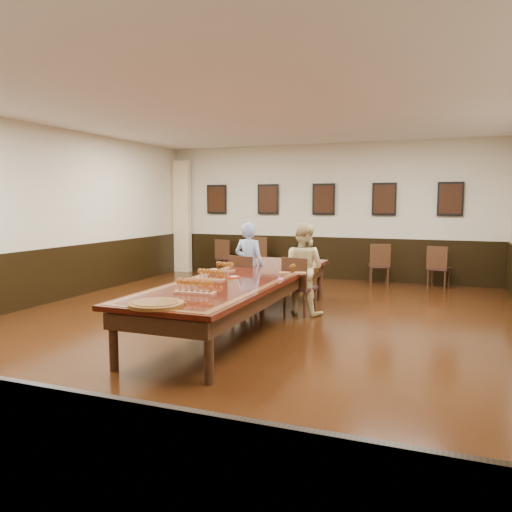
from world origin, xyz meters
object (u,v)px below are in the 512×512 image
at_px(spare_chair_d, 439,267).
at_px(person_woman, 303,269).
at_px(carved_platter, 156,304).
at_px(spare_chair_b, 260,257).
at_px(chair_man, 246,282).
at_px(person_man, 249,265).
at_px(spare_chair_a, 226,257).
at_px(chair_woman, 300,286).
at_px(conference_table, 244,286).
at_px(spare_chair_c, 379,264).

bearing_deg(spare_chair_d, person_woman, 72.36).
bearing_deg(carved_platter, spare_chair_b, 101.72).
bearing_deg(chair_man, person_man, -90.00).
bearing_deg(spare_chair_a, person_woman, 135.39).
relative_size(chair_woman, conference_table, 0.19).
bearing_deg(chair_woman, conference_table, 72.70).
xyz_separation_m(spare_chair_b, person_woman, (2.08, -3.54, 0.25)).
relative_size(spare_chair_d, person_woman, 0.61).
xyz_separation_m(spare_chair_a, spare_chair_c, (3.82, -0.21, 0.02)).
bearing_deg(conference_table, chair_man, 110.37).
height_order(spare_chair_a, spare_chair_b, spare_chair_b).
xyz_separation_m(chair_man, person_woman, (1.01, -0.01, 0.28)).
bearing_deg(spare_chair_a, spare_chair_b, -177.07).
distance_m(chair_man, person_woman, 1.05).
xyz_separation_m(person_woman, conference_table, (-0.59, -1.12, -0.14)).
relative_size(spare_chair_b, spare_chair_c, 1.07).
distance_m(spare_chair_b, spare_chair_d, 4.13).
xyz_separation_m(spare_chair_b, conference_table, (1.49, -4.67, 0.12)).
bearing_deg(spare_chair_a, chair_woman, 134.43).
bearing_deg(spare_chair_b, spare_chair_d, 174.99).
height_order(spare_chair_a, spare_chair_c, spare_chair_c).
xyz_separation_m(spare_chair_a, person_woman, (3.02, -3.58, 0.30)).
distance_m(spare_chair_b, carved_platter, 7.09).
bearing_deg(person_man, spare_chair_a, -53.83).
bearing_deg(person_man, chair_woman, 173.66).
distance_m(person_man, conference_table, 1.31).
distance_m(spare_chair_b, person_man, 3.60).
distance_m(chair_man, spare_chair_b, 3.69).
relative_size(spare_chair_d, carved_platter, 1.26).
relative_size(person_man, carved_platter, 2.06).
height_order(spare_chair_a, person_woman, person_woman).
bearing_deg(spare_chair_c, spare_chair_d, 170.82).
distance_m(chair_man, conference_table, 1.22).
bearing_deg(spare_chair_c, person_man, 48.57).
height_order(spare_chair_b, person_man, person_man).
bearing_deg(carved_platter, spare_chair_a, 108.82).
height_order(chair_man, chair_woman, chair_woman).
distance_m(spare_chair_b, spare_chair_c, 2.88).
relative_size(spare_chair_b, carved_platter, 1.37).
xyz_separation_m(chair_man, spare_chair_b, (-1.07, 3.53, 0.03)).
bearing_deg(carved_platter, person_man, 95.81).
xyz_separation_m(spare_chair_c, person_man, (-1.80, -3.25, 0.28)).
distance_m(spare_chair_c, carved_platter, 6.92).
height_order(spare_chair_a, carved_platter, spare_chair_a).
bearing_deg(chair_woman, spare_chair_d, -108.68).
height_order(conference_table, carved_platter, carved_platter).
relative_size(spare_chair_a, spare_chair_b, 0.91).
height_order(spare_chair_d, carved_platter, spare_chair_d).
distance_m(person_man, carved_platter, 3.53).
height_order(spare_chair_c, carved_platter, spare_chair_c).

